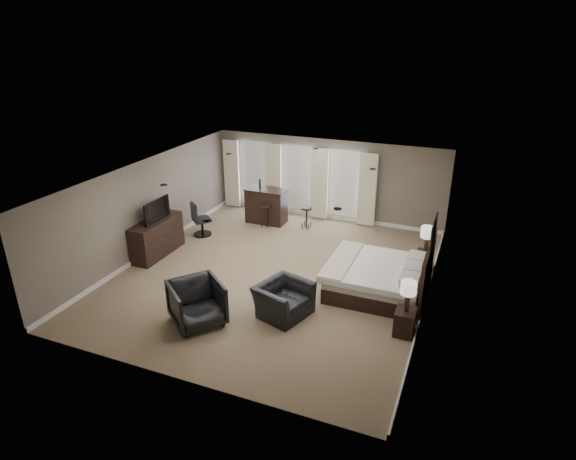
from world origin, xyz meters
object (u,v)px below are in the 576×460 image
at_px(armchair_near, 283,294).
at_px(bar_counter, 266,206).
at_px(nightstand_near, 405,322).
at_px(bar_stool_right, 307,218).
at_px(lamp_near, 408,297).
at_px(nightstand_far, 424,262).
at_px(dresser, 157,237).
at_px(lamp_far, 427,240).
at_px(bar_stool_left, 266,216).
at_px(desk_chair, 202,219).
at_px(armchair_far, 197,301).
at_px(tv, 155,218).
at_px(bed, 378,265).

bearing_deg(armchair_near, bar_counter, 46.08).
bearing_deg(bar_counter, nightstand_near, -41.18).
bearing_deg(nightstand_near, bar_stool_right, 130.02).
bearing_deg(lamp_near, nightstand_far, 90.00).
relative_size(nightstand_far, dresser, 0.32).
distance_m(lamp_near, lamp_far, 2.90).
bearing_deg(lamp_far, bar_stool_right, 157.19).
bearing_deg(bar_stool_left, desk_chair, -138.81).
bearing_deg(bar_counter, armchair_near, -61.66).
bearing_deg(desk_chair, armchair_far, 160.98).
bearing_deg(lamp_near, bar_stool_left, 140.29).
height_order(lamp_far, tv, lamp_far).
bearing_deg(armchair_far, bar_stool_right, 35.50).
bearing_deg(armchair_near, tv, 89.09).
distance_m(lamp_near, armchair_far, 4.31).
distance_m(bed, bar_counter, 5.22).
bearing_deg(nightstand_near, lamp_near, 0.00).
xyz_separation_m(lamp_near, bar_stool_right, (-3.77, 4.48, -0.52)).
relative_size(bar_stool_left, bar_stool_right, 1.05).
bearing_deg(dresser, lamp_far, 13.74).
xyz_separation_m(nightstand_near, armchair_far, (-4.11, -1.26, 0.26)).
height_order(nightstand_far, armchair_far, armchair_far).
relative_size(bed, desk_chair, 2.14).
distance_m(bar_counter, bar_stool_right, 1.38).
bearing_deg(lamp_near, lamp_far, 90.00).
relative_size(dresser, bar_stool_left, 2.38).
xyz_separation_m(nightstand_near, lamp_near, (0.00, 0.00, 0.60)).
height_order(nightstand_near, armchair_far, armchair_far).
distance_m(armchair_near, armchair_far, 1.84).
bearing_deg(bar_stool_right, armchair_near, -75.84).
relative_size(lamp_far, armchair_near, 0.62).
relative_size(nightstand_far, bar_stool_left, 0.76).
relative_size(lamp_near, desk_chair, 0.63).
xyz_separation_m(bar_stool_left, bar_stool_right, (1.22, 0.35, -0.02)).
distance_m(dresser, tv, 0.57).
distance_m(lamp_near, tv, 7.03).
bearing_deg(lamp_near, desk_chair, 156.53).
height_order(tv, armchair_far, tv).
height_order(nightstand_near, dresser, dresser).
height_order(lamp_near, dresser, lamp_near).
bearing_deg(lamp_near, armchair_near, -174.19).
bearing_deg(nightstand_near, dresser, 170.10).
height_order(nightstand_far, tv, tv).
relative_size(tv, desk_chair, 0.99).
xyz_separation_m(bar_stool_left, desk_chair, (-1.51, -1.32, 0.16)).
xyz_separation_m(bed, bar_stool_right, (-2.88, 3.03, -0.36)).
xyz_separation_m(lamp_near, bar_stool_left, (-4.98, 4.14, -0.50)).
distance_m(lamp_far, armchair_far, 5.86).
relative_size(dresser, tv, 1.68).
xyz_separation_m(armchair_near, armchair_far, (-1.54, -1.00, 0.04)).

